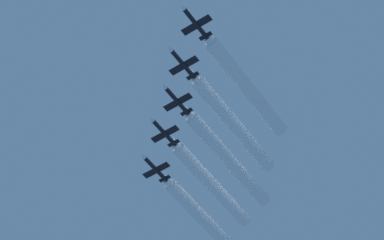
# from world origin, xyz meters

# --- Properties ---
(jet_lead) EXTENTS (7.93, 11.55, 2.77)m
(jet_lead) POSITION_xyz_m (-16.26, 14.57, 168.30)
(jet_lead) COLOR black
(jet_second_echelon) EXTENTS (7.93, 11.55, 2.77)m
(jet_second_echelon) POSITION_xyz_m (-7.58, 7.34, 167.13)
(jet_second_echelon) COLOR black
(jet_third_echelon) EXTENTS (7.93, 11.55, 2.77)m
(jet_third_echelon) POSITION_xyz_m (-0.57, -0.10, 165.59)
(jet_third_echelon) COLOR black
(jet_fourth_echelon) EXTENTS (7.93, 11.55, 2.77)m
(jet_fourth_echelon) POSITION_xyz_m (7.87, -6.39, 165.11)
(jet_fourth_echelon) COLOR black
(jet_fifth_echelon) EXTENTS (7.93, 11.55, 2.77)m
(jet_fifth_echelon) POSITION_xyz_m (16.34, -14.31, 163.75)
(jet_fifth_echelon) COLOR black
(smoke_trail_lead) EXTENTS (3.64, 34.77, 3.64)m
(smoke_trail_lead) POSITION_xyz_m (-16.26, -8.11, 168.27)
(smoke_trail_lead) COLOR white
(smoke_trail_second_echelon) EXTENTS (3.64, 35.56, 3.64)m
(smoke_trail_second_echelon) POSITION_xyz_m (-7.58, -15.74, 167.10)
(smoke_trail_second_echelon) COLOR white
(smoke_trail_third_echelon) EXTENTS (3.64, 37.13, 3.64)m
(smoke_trail_third_echelon) POSITION_xyz_m (-0.57, -23.96, 165.56)
(smoke_trail_third_echelon) COLOR white
(smoke_trail_fourth_echelon) EXTENTS (3.64, 34.13, 3.64)m
(smoke_trail_fourth_echelon) POSITION_xyz_m (7.87, -28.75, 165.08)
(smoke_trail_fourth_echelon) COLOR white
(smoke_trail_fifth_echelon) EXTENTS (3.64, 42.10, 3.64)m
(smoke_trail_fifth_echelon) POSITION_xyz_m (16.34, -40.65, 163.72)
(smoke_trail_fifth_echelon) COLOR white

